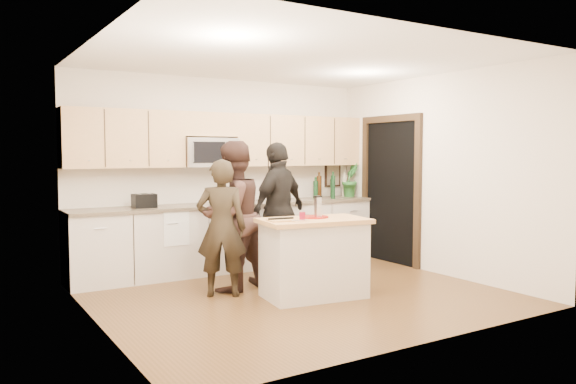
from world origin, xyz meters
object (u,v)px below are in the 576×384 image
island (314,258)px  woman_left (221,228)px  toaster (144,201)px  woman_center (232,216)px  woman_right (279,210)px

island → woman_left: woman_left is taller
toaster → woman_center: woman_center is taller
woman_center → woman_right: size_ratio=1.00×
island → woman_left: (-0.87, 0.59, 0.33)m
toaster → woman_right: size_ratio=0.16×
woman_right → toaster: bearing=-49.3°
island → woman_center: woman_center is taller
woman_left → woman_right: woman_right is taller
island → woman_right: (0.21, 1.14, 0.44)m
island → woman_right: size_ratio=0.72×
woman_left → woman_right: 1.22m
island → toaster: (-1.37, 1.87, 0.57)m
woman_right → island: bearing=54.9°
island → woman_center: size_ratio=0.72×
woman_left → woman_center: woman_center is taller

